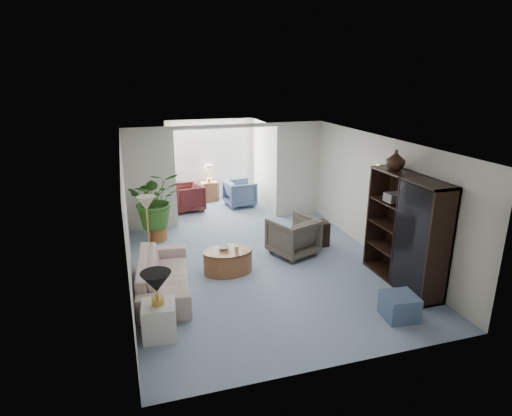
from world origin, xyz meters
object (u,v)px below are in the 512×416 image
object	(u,v)px
sunroom_chair_maroon	(188,198)
framed_picture	(385,178)
end_table	(159,320)
sunroom_chair_blue	(240,193)
side_table_dark	(317,234)
cabinet_urn	(396,160)
coffee_cup	(237,250)
sofa	(164,275)
table_lamp	(156,282)
coffee_table	(228,261)
sunroom_table	(209,191)
plant_pot	(158,233)
entertainment_cabinet	(406,231)
wingback_chair	(293,236)
ottoman	(400,306)
coffee_bowl	(224,248)
floor_lamp	(146,203)

from	to	relation	value
sunroom_chair_maroon	framed_picture	bearing A→B (deg)	31.71
end_table	sunroom_chair_blue	size ratio (longest dim) A/B	0.65
side_table_dark	cabinet_urn	world-z (taller)	cabinet_urn
end_table	side_table_dark	xyz separation A→B (m)	(3.67, 2.49, 0.01)
coffee_cup	sofa	bearing A→B (deg)	-167.56
framed_picture	table_lamp	world-z (taller)	framed_picture
coffee_table	sunroom_table	size ratio (longest dim) A/B	1.62
cabinet_urn	plant_pot	xyz separation A→B (m)	(-4.08, 2.96, -2.04)
entertainment_cabinet	plant_pot	world-z (taller)	entertainment_cabinet
coffee_cup	wingback_chair	distance (m)	1.47
framed_picture	sunroom_chair_blue	xyz separation A→B (m)	(-1.82, 4.34, -1.33)
wingback_chair	sofa	bearing A→B (deg)	-4.37
plant_pot	sunroom_chair_maroon	size ratio (longest dim) A/B	0.49
table_lamp	sofa	bearing A→B (deg)	81.57
coffee_table	cabinet_urn	bearing A→B (deg)	-16.14
sunroom_table	coffee_cup	bearing A→B (deg)	-95.19
coffee_cup	cabinet_urn	distance (m)	3.36
sunroom_chair_maroon	sunroom_table	distance (m)	1.06
side_table_dark	sunroom_chair_blue	size ratio (longest dim) A/B	0.67
ottoman	plant_pot	world-z (taller)	ottoman
framed_picture	end_table	distance (m)	5.07
coffee_table	ottoman	world-z (taller)	coffee_table
table_lamp	sunroom_chair_maroon	distance (m)	6.03
end_table	sunroom_chair_blue	bearing A→B (deg)	64.45
framed_picture	coffee_cup	world-z (taller)	framed_picture
cabinet_urn	coffee_cup	bearing A→B (deg)	164.94
end_table	ottoman	bearing A→B (deg)	-9.42
coffee_cup	ottoman	xyz separation A→B (m)	(2.05, -2.27, -0.30)
end_table	cabinet_urn	world-z (taller)	cabinet_urn
ottoman	coffee_bowl	bearing A→B (deg)	132.42
table_lamp	sunroom_table	world-z (taller)	table_lamp
sofa	sunroom_table	bearing A→B (deg)	-13.65
table_lamp	ottoman	world-z (taller)	table_lamp
table_lamp	cabinet_urn	xyz separation A→B (m)	(4.39, 0.91, 1.32)
floor_lamp	side_table_dark	bearing A→B (deg)	-3.28
coffee_bowl	sunroom_table	size ratio (longest dim) A/B	0.37
coffee_bowl	sunroom_chair_maroon	size ratio (longest dim) A/B	0.26
side_table_dark	sunroom_chair_maroon	size ratio (longest dim) A/B	0.67
end_table	table_lamp	xyz separation A→B (m)	(0.00, 0.00, 0.61)
ottoman	sunroom_chair_maroon	world-z (taller)	sunroom_chair_maroon
side_table_dark	sofa	bearing A→B (deg)	-161.84
side_table_dark	ottoman	xyz separation A→B (m)	(-0.01, -3.09, -0.08)
entertainment_cabinet	cabinet_urn	world-z (taller)	cabinet_urn
entertainment_cabinet	sunroom_table	bearing A→B (deg)	110.66
sunroom_chair_blue	entertainment_cabinet	bearing A→B (deg)	-169.45
coffee_bowl	sunroom_table	world-z (taller)	sunroom_table
plant_pot	floor_lamp	bearing A→B (deg)	-102.46
table_lamp	sunroom_chair_blue	size ratio (longest dim) A/B	0.54
framed_picture	coffee_table	world-z (taller)	framed_picture
ottoman	wingback_chair	bearing A→B (deg)	103.82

